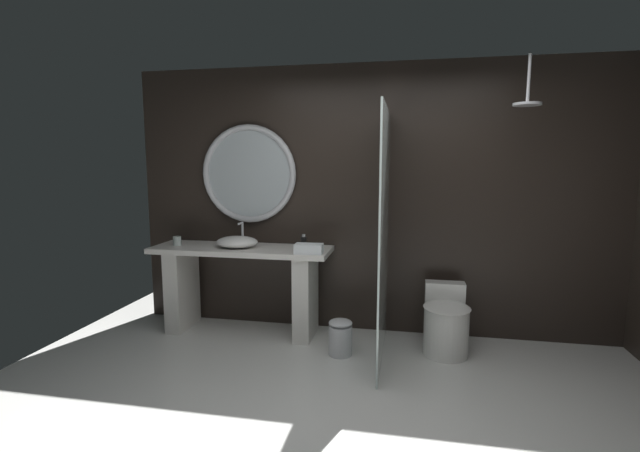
# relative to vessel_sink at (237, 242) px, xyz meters

# --- Properties ---
(ground_plane) EXTENTS (5.76, 5.76, 0.00)m
(ground_plane) POSITION_rel_vessel_sink_xyz_m (1.27, -1.53, -0.91)
(ground_plane) COLOR silver
(back_wall_panel) EXTENTS (4.80, 0.10, 2.60)m
(back_wall_panel) POSITION_rel_vessel_sink_xyz_m (1.27, 0.37, 0.39)
(back_wall_panel) COLOR black
(back_wall_panel) RESTS_ON ground_plane
(vanity_counter) EXTENTS (1.75, 0.55, 0.85)m
(vanity_counter) POSITION_rel_vessel_sink_xyz_m (0.03, 0.03, -0.39)
(vanity_counter) COLOR silver
(vanity_counter) RESTS_ON ground_plane
(vessel_sink) EXTENTS (0.40, 0.33, 0.23)m
(vessel_sink) POSITION_rel_vessel_sink_xyz_m (0.00, 0.00, 0.00)
(vessel_sink) COLOR white
(vessel_sink) RESTS_ON vanity_counter
(tumbler_cup) EXTENTS (0.08, 0.08, 0.09)m
(tumbler_cup) POSITION_rel_vessel_sink_xyz_m (-0.63, 0.00, -0.01)
(tumbler_cup) COLOR silver
(tumbler_cup) RESTS_ON vanity_counter
(soap_dispenser) EXTENTS (0.06, 0.06, 0.15)m
(soap_dispenser) POSITION_rel_vessel_sink_xyz_m (0.66, 0.01, 0.01)
(soap_dispenser) COLOR black
(soap_dispenser) RESTS_ON vanity_counter
(round_wall_mirror) EXTENTS (0.98, 0.06, 0.98)m
(round_wall_mirror) POSITION_rel_vessel_sink_xyz_m (0.03, 0.28, 0.65)
(round_wall_mirror) COLOR silver
(shower_glass_panel) EXTENTS (0.02, 1.22, 2.11)m
(shower_glass_panel) POSITION_rel_vessel_sink_xyz_m (1.42, -0.28, 0.15)
(shower_glass_panel) COLOR silver
(shower_glass_panel) RESTS_ON ground_plane
(rain_shower_head) EXTENTS (0.21, 0.21, 0.39)m
(rain_shower_head) POSITION_rel_vessel_sink_xyz_m (2.50, -0.20, 1.25)
(rain_shower_head) COLOR silver
(toilet) EXTENTS (0.40, 0.56, 0.58)m
(toilet) POSITION_rel_vessel_sink_xyz_m (1.97, -0.10, -0.65)
(toilet) COLOR white
(toilet) RESTS_ON ground_plane
(waste_bin) EXTENTS (0.21, 0.21, 0.32)m
(waste_bin) POSITION_rel_vessel_sink_xyz_m (1.06, -0.33, -0.75)
(waste_bin) COLOR silver
(waste_bin) RESTS_ON ground_plane
(folded_hand_towel) EXTENTS (0.26, 0.15, 0.09)m
(folded_hand_towel) POSITION_rel_vessel_sink_xyz_m (0.74, -0.14, -0.01)
(folded_hand_towel) COLOR white
(folded_hand_towel) RESTS_ON vanity_counter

